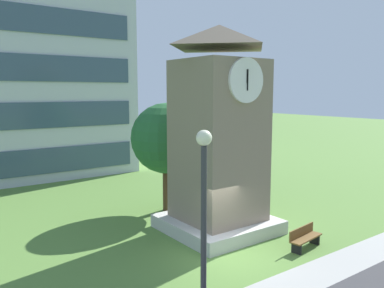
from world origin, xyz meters
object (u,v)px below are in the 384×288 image
object	(u,v)px
street_lamp	(204,221)
tree_by_building	(166,139)
clock_tower	(218,143)
park_bench	(305,237)

from	to	relation	value
street_lamp	tree_by_building	size ratio (longest dim) A/B	0.95
clock_tower	park_bench	distance (m)	5.46
park_bench	tree_by_building	xyz separation A→B (m)	(-1.79, 7.79, 3.47)
clock_tower	street_lamp	size ratio (longest dim) A/B	1.67
clock_tower	tree_by_building	bearing A→B (deg)	93.83
clock_tower	street_lamp	world-z (taller)	clock_tower
street_lamp	clock_tower	bearing A→B (deg)	48.19
park_bench	tree_by_building	distance (m)	8.71
street_lamp	tree_by_building	bearing A→B (deg)	61.88
tree_by_building	park_bench	bearing A→B (deg)	-77.07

